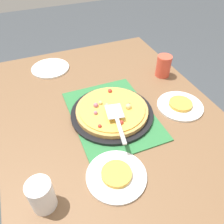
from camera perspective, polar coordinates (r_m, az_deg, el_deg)
ground_plane at (r=1.67m, az=0.00°, el=-19.84°), size 8.00×8.00×0.00m
dining_table at (r=1.14m, az=0.00°, el=-4.79°), size 1.40×1.00×0.75m
placemat at (r=1.06m, az=0.00°, el=-0.68°), size 0.48×0.36×0.01m
pizza_pan at (r=1.05m, az=0.00°, el=-0.28°), size 0.38×0.38×0.01m
pizza at (r=1.04m, az=-0.00°, el=0.54°), size 0.33×0.33×0.05m
plate_near_left at (r=1.15m, az=16.72°, el=1.50°), size 0.22×0.22×0.01m
plate_far_right at (r=0.85m, az=1.11°, el=-15.73°), size 0.22×0.22×0.01m
plate_side at (r=1.42m, az=-15.23°, el=10.58°), size 0.22×0.22×0.01m
served_slice_left at (r=1.14m, az=16.84°, el=1.99°), size 0.11×0.11×0.02m
served_slice_right at (r=0.84m, az=1.13°, el=-15.26°), size 0.11×0.11×0.02m
cup_near at (r=0.78m, az=-17.29°, el=-19.38°), size 0.08×0.08×0.12m
cup_far at (r=1.32m, az=12.82°, el=11.21°), size 0.08×0.08×0.12m
pizza_server at (r=0.94m, az=1.22°, el=-1.77°), size 0.23×0.09×0.01m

